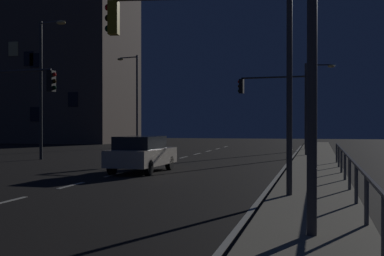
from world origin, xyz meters
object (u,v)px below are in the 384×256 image
Objects in this scene: car at (142,153)px; street_lamp_far_end at (44,77)px; traffic_light_far_center at (14,96)px; building_distant at (59,66)px; street_lamp_median at (311,97)px; street_lamp_mid_block at (134,93)px; traffic_light_near_right at (209,47)px; traffic_light_overhead_east at (275,97)px.

car is 11.36m from street_lamp_far_end.
building_distant is at bearing 113.58° from traffic_light_far_center.
car is 0.67× the size of street_lamp_median.
car is 26.03m from street_lamp_mid_block.
street_lamp_far_end is at bearing 131.34° from traffic_light_near_right.
street_lamp_far_end is (-8.20, 6.76, 4.01)m from car.
traffic_light_far_center is at bearing -73.89° from street_lamp_far_end.
traffic_light_far_center is at bearing -66.42° from building_distant.
traffic_light_overhead_east is at bearing -39.95° from street_lamp_mid_block.
building_distant reaches higher than traffic_light_near_right.
traffic_light_overhead_east is 35.36m from building_distant.
street_lamp_median is at bearing 71.90° from car.
traffic_light_overhead_east is at bearing 69.88° from car.
car is 0.86× the size of traffic_light_overhead_east.
traffic_light_overhead_east is 1.08× the size of traffic_light_far_center.
traffic_light_far_center is 24.65m from street_lamp_median.
street_lamp_mid_block reaches higher than car.
street_lamp_mid_block is at bearing 91.46° from street_lamp_far_end.
traffic_light_overhead_east is 16.79m from traffic_light_far_center.
street_lamp_median is at bearing 57.38° from traffic_light_far_center.
car is at bearing -39.49° from street_lamp_far_end.
street_lamp_far_end is at bearing 140.51° from car.
traffic_light_overhead_east is (4.76, 12.98, 3.03)m from car.
traffic_light_near_right reaches higher than traffic_light_overhead_east.
street_lamp_median is 32.55m from building_distant.
traffic_light_far_center is 6.75m from street_lamp_far_end.
traffic_light_overhead_east is (0.27, 20.64, -0.39)m from traffic_light_near_right.
street_lamp_mid_block reaches higher than traffic_light_overhead_east.
traffic_light_far_center reaches higher than car.
traffic_light_far_center is at bearing -131.51° from traffic_light_overhead_east.
traffic_light_overhead_east reaches higher than car.
traffic_light_far_center is (-11.12, -12.57, -0.43)m from traffic_light_overhead_east.
traffic_light_overhead_east is 0.64× the size of street_lamp_far_end.
traffic_light_near_right is 0.86× the size of street_lamp_median.
building_distant is (-15.44, 35.38, 5.35)m from traffic_light_far_center.
traffic_light_near_right is 0.70× the size of street_lamp_mid_block.
street_lamp_mid_block is at bearing 168.93° from street_lamp_median.
car is at bearing -110.12° from traffic_light_overhead_east.
street_lamp_far_end reaches higher than street_lamp_median.
street_lamp_median is (2.43, 28.82, -0.01)m from traffic_light_near_right.
street_lamp_median reaches higher than car.
traffic_light_near_right is 20.65m from traffic_light_overhead_east.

